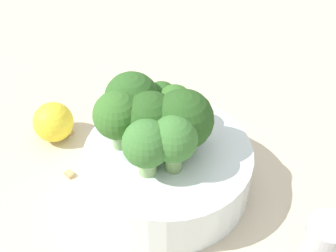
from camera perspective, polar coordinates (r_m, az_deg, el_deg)
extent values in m
plane|color=beige|center=(0.49, 0.00, -7.34)|extent=(3.00, 3.00, 0.00)
cylinder|color=silver|center=(0.47, 0.00, -5.29)|extent=(0.17, 0.17, 0.05)
cylinder|color=#8EB770|center=(0.48, -0.80, 2.03)|extent=(0.02, 0.02, 0.02)
sphere|color=#2D5B23|center=(0.47, -0.82, 3.50)|extent=(0.03, 0.03, 0.03)
cylinder|color=#8EB770|center=(0.44, 1.83, -1.44)|extent=(0.02, 0.02, 0.03)
sphere|color=#28511E|center=(0.43, 1.90, 0.82)|extent=(0.06, 0.06, 0.06)
cylinder|color=#7A9E5B|center=(0.42, 0.69, -3.79)|extent=(0.02, 0.02, 0.03)
sphere|color=#3D7533|center=(0.41, 0.72, -1.58)|extent=(0.04, 0.04, 0.04)
cylinder|color=#8EB770|center=(0.45, -5.96, -0.96)|extent=(0.02, 0.02, 0.03)
sphere|color=#386B28|center=(0.43, -6.18, 1.32)|extent=(0.05, 0.05, 0.05)
cylinder|color=#8EB770|center=(0.44, -2.32, -1.59)|extent=(0.02, 0.02, 0.03)
sphere|color=#28511E|center=(0.43, -2.40, 0.52)|extent=(0.05, 0.05, 0.05)
cylinder|color=#8EB770|center=(0.42, -2.54, -4.27)|extent=(0.02, 0.02, 0.03)
sphere|color=#3D7533|center=(0.41, -2.63, -2.15)|extent=(0.04, 0.04, 0.04)
cylinder|color=#84AD66|center=(0.47, 0.79, 1.16)|extent=(0.02, 0.02, 0.02)
sphere|color=#386B28|center=(0.46, 0.81, 2.92)|extent=(0.04, 0.04, 0.04)
cylinder|color=#7A9E5B|center=(0.47, -4.28, 1.17)|extent=(0.02, 0.02, 0.03)
sphere|color=#2D5B23|center=(0.45, -4.42, 3.29)|extent=(0.05, 0.05, 0.05)
cylinder|color=#B7B7BC|center=(0.40, 18.82, -12.03)|extent=(0.03, 0.03, 0.02)
sphere|color=yellow|center=(0.54, -13.81, 0.48)|extent=(0.05, 0.05, 0.05)
cube|color=tan|center=(0.51, -11.96, -5.60)|extent=(0.01, 0.01, 0.01)
cube|color=tan|center=(0.55, -11.83, -0.74)|extent=(0.01, 0.01, 0.01)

